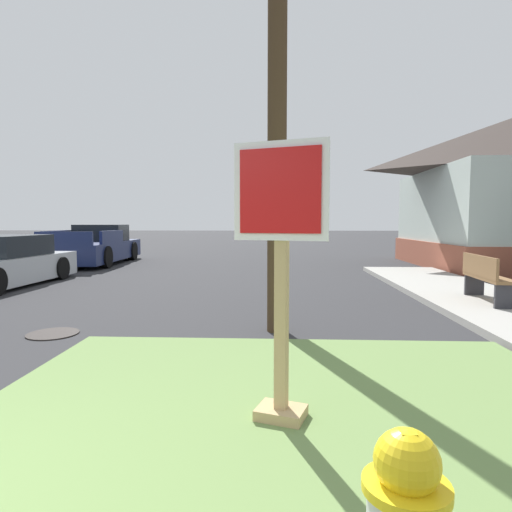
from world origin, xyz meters
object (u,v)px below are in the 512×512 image
object	(u,v)px
stop_sign	(281,288)
pickup_truck_navy	(96,247)
manhole_cover	(53,334)
street_bench	(486,276)

from	to	relation	value
stop_sign	pickup_truck_navy	bearing A→B (deg)	118.31
stop_sign	pickup_truck_navy	distance (m)	14.63
manhole_cover	street_bench	bearing A→B (deg)	17.79
stop_sign	street_bench	size ratio (longest dim) A/B	1.31
stop_sign	pickup_truck_navy	world-z (taller)	stop_sign
pickup_truck_navy	stop_sign	bearing A→B (deg)	-61.69
stop_sign	manhole_cover	size ratio (longest dim) A/B	2.98
manhole_cover	street_bench	xyz separation A→B (m)	(6.99, 2.24, 0.58)
manhole_cover	street_bench	size ratio (longest dim) A/B	0.44
street_bench	stop_sign	bearing A→B (deg)	-128.01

